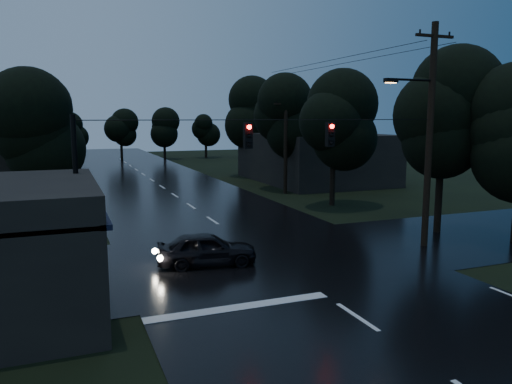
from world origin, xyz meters
TOP-DOWN VIEW (x-y plane):
  - main_road at (0.00, 30.00)m, footprint 12.00×120.00m
  - cross_street at (0.00, 12.00)m, footprint 60.00×9.00m
  - building_far_right at (14.00, 34.00)m, footprint 10.00×14.00m
  - utility_pole_main at (7.41, 11.00)m, footprint 3.50×0.30m
  - utility_pole_far at (8.30, 28.00)m, footprint 2.00×0.30m
  - anchor_pole_left at (-7.50, 11.00)m, footprint 0.18×0.18m
  - span_signals at (0.56, 10.99)m, footprint 15.00×0.37m
  - tree_corner_near at (10.00, 13.00)m, footprint 4.48×4.48m
  - tree_left_a at (-9.00, 22.00)m, footprint 3.92×3.92m
  - tree_left_b at (-9.60, 30.00)m, footprint 4.20×4.20m
  - tree_left_c at (-10.20, 40.00)m, footprint 4.48×4.48m
  - tree_right_a at (9.00, 22.00)m, footprint 4.20×4.20m
  - tree_right_b at (9.60, 30.00)m, footprint 4.48×4.48m
  - tree_right_c at (10.20, 40.00)m, footprint 4.76×4.76m
  - car at (-2.69, 11.75)m, footprint 4.15×2.15m

SIDE VIEW (x-z plane):
  - main_road at x=0.00m, z-range -0.01..0.01m
  - cross_street at x=0.00m, z-range -0.01..0.01m
  - car at x=-2.69m, z-range 0.00..1.35m
  - building_far_right at x=14.00m, z-range 0.00..4.40m
  - anchor_pole_left at x=-7.50m, z-range 0.00..6.00m
  - utility_pole_far at x=8.30m, z-range 0.13..7.63m
  - tree_left_a at x=-9.00m, z-range 1.11..9.37m
  - span_signals at x=0.56m, z-range 4.69..5.80m
  - utility_pole_main at x=7.41m, z-range 0.26..10.26m
  - tree_left_b at x=-9.60m, z-range 1.19..10.04m
  - tree_right_a at x=9.00m, z-range 1.19..10.04m
  - tree_corner_near at x=10.00m, z-range 1.27..10.71m
  - tree_left_c at x=-10.20m, z-range 1.27..10.71m
  - tree_right_b at x=9.60m, z-range 1.27..10.71m
  - tree_right_c at x=10.20m, z-range 1.35..11.38m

